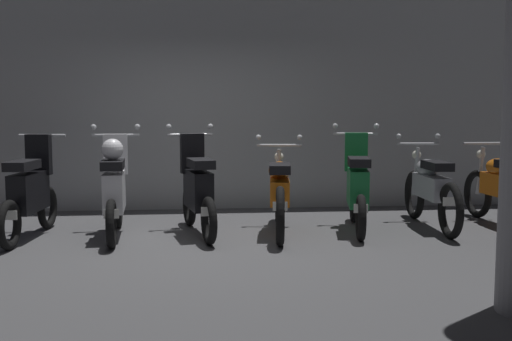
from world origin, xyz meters
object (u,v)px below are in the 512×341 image
Objects in this scene: motorbike_slot_5 at (279,192)px; motorbike_slot_6 at (357,187)px; motorbike_slot_4 at (197,190)px; motorbike_slot_2 at (30,192)px; motorbike_slot_8 at (504,187)px; motorbike_slot_7 at (430,188)px; motorbike_slot_3 at (114,188)px.

motorbike_slot_6 is at bearing 4.16° from motorbike_slot_5.
motorbike_slot_6 reaches higher than motorbike_slot_5.
motorbike_slot_6 is at bearing 1.11° from motorbike_slot_4.
motorbike_slot_8 is (5.73, 0.17, -0.03)m from motorbike_slot_2.
motorbike_slot_7 reaches higher than motorbike_slot_8.
motorbike_slot_8 is (4.78, 0.20, -0.08)m from motorbike_slot_3.
motorbike_slot_2 is 0.86× the size of motorbike_slot_7.
motorbike_slot_3 is at bearing -2.03° from motorbike_slot_2.
motorbike_slot_5 is 1.00× the size of motorbike_slot_8.
motorbike_slot_3 and motorbike_slot_6 have the same top height.
motorbike_slot_7 is (1.91, 0.16, 0.00)m from motorbike_slot_5.
motorbike_slot_2 reaches higher than motorbike_slot_8.
motorbike_slot_8 is (3.83, 0.13, -0.04)m from motorbike_slot_4.
motorbike_slot_8 is (1.90, 0.10, -0.04)m from motorbike_slot_6.
motorbike_slot_5 is 1.17× the size of motorbike_slot_6.
motorbike_slot_6 is at bearing -174.82° from motorbike_slot_7.
motorbike_slot_6 is (1.93, 0.04, 0.00)m from motorbike_slot_4.
motorbike_slot_2 is 1.90m from motorbike_slot_4.
motorbike_slot_2 is at bearing -179.01° from motorbike_slot_4.
motorbike_slot_4 is at bearing 4.02° from motorbike_slot_3.
motorbike_slot_6 is 0.85× the size of motorbike_slot_8.
motorbike_slot_7 is 0.95m from motorbike_slot_8.
motorbike_slot_5 is at bearing -176.70° from motorbike_slot_8.
motorbike_slot_5 is 1.92m from motorbike_slot_7.
motorbike_slot_3 reaches higher than motorbike_slot_7.
motorbike_slot_3 is 1.01× the size of motorbike_slot_4.
motorbike_slot_4 reaches higher than motorbike_slot_5.
motorbike_slot_4 is (0.95, 0.07, -0.04)m from motorbike_slot_3.
motorbike_slot_2 is 5.73m from motorbike_slot_8.
motorbike_slot_7 is at bearing 2.84° from motorbike_slot_3.
motorbike_slot_3 and motorbike_slot_4 have the same top height.
motorbike_slot_3 is 0.86× the size of motorbike_slot_8.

